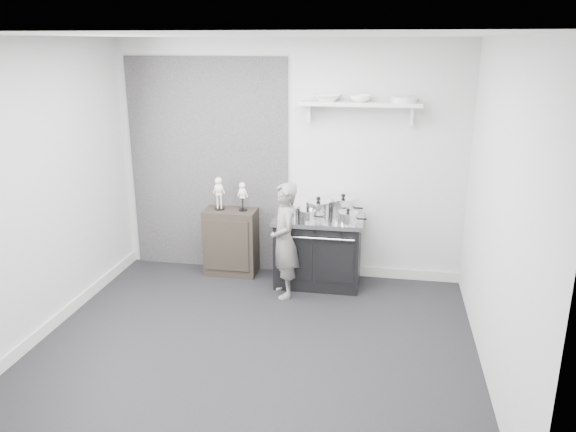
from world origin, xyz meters
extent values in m
plane|color=black|center=(0.00, 0.00, 0.00)|extent=(4.00, 4.00, 0.00)
cube|color=beige|center=(0.00, 1.80, 1.35)|extent=(4.00, 0.02, 2.70)
cube|color=beige|center=(0.00, -1.80, 1.35)|extent=(4.00, 0.02, 2.70)
cube|color=beige|center=(-2.00, 0.00, 1.35)|extent=(0.02, 3.60, 2.70)
cube|color=beige|center=(2.00, 0.00, 1.35)|extent=(0.02, 3.60, 2.70)
cube|color=silver|center=(0.00, 0.00, 2.70)|extent=(4.00, 3.60, 0.02)
cube|color=black|center=(-0.95, 1.79, 1.25)|extent=(1.90, 0.02, 2.50)
cube|color=silver|center=(1.00, 1.78, 0.06)|extent=(2.00, 0.03, 0.12)
cube|color=silver|center=(-1.98, 0.00, 0.06)|extent=(0.03, 3.60, 0.12)
cube|color=silver|center=(0.80, 1.67, 2.02)|extent=(1.30, 0.26, 0.04)
cube|color=silver|center=(0.25, 1.74, 1.90)|extent=(0.03, 0.12, 0.20)
cube|color=silver|center=(1.35, 1.74, 1.90)|extent=(0.03, 0.12, 0.20)
cube|color=black|center=(0.40, 1.48, 0.37)|extent=(0.93, 0.56, 0.74)
cube|color=silver|center=(0.40, 1.48, 0.77)|extent=(0.99, 0.60, 0.05)
cube|color=black|center=(0.18, 1.20, 0.39)|extent=(0.39, 0.02, 0.48)
cube|color=black|center=(0.63, 1.20, 0.39)|extent=(0.39, 0.02, 0.48)
cylinder|color=silver|center=(0.40, 1.17, 0.65)|extent=(0.84, 0.02, 0.02)
cylinder|color=black|center=(0.12, 1.19, 0.73)|extent=(0.04, 0.03, 0.04)
cylinder|color=black|center=(0.40, 1.19, 0.73)|extent=(0.04, 0.03, 0.04)
cylinder|color=black|center=(0.68, 1.19, 0.73)|extent=(0.04, 0.03, 0.04)
cube|color=black|center=(-0.65, 1.61, 0.39)|extent=(0.60, 0.35, 0.78)
imported|color=slate|center=(0.08, 1.11, 0.63)|extent=(0.44, 0.54, 1.26)
cylinder|color=silver|center=(0.12, 1.39, 0.86)|extent=(0.19, 0.19, 0.14)
cylinder|color=silver|center=(0.12, 1.39, 0.94)|extent=(0.19, 0.19, 0.01)
sphere|color=black|center=(0.12, 1.39, 0.96)|extent=(0.03, 0.03, 0.03)
cylinder|color=black|center=(0.25, 1.39, 0.86)|extent=(0.10, 0.02, 0.02)
cylinder|color=silver|center=(0.38, 1.59, 0.86)|extent=(0.28, 0.28, 0.14)
cylinder|color=silver|center=(0.38, 1.59, 0.94)|extent=(0.29, 0.29, 0.01)
sphere|color=black|center=(0.38, 1.59, 0.97)|extent=(0.05, 0.05, 0.05)
cylinder|color=black|center=(0.56, 1.59, 0.86)|extent=(0.10, 0.02, 0.02)
cylinder|color=silver|center=(0.66, 1.59, 0.89)|extent=(0.27, 0.27, 0.19)
cylinder|color=silver|center=(0.66, 1.59, 0.99)|extent=(0.27, 0.27, 0.01)
sphere|color=black|center=(0.66, 1.59, 1.02)|extent=(0.05, 0.05, 0.05)
cylinder|color=black|center=(0.83, 1.59, 0.89)|extent=(0.10, 0.02, 0.02)
cylinder|color=silver|center=(0.73, 1.33, 0.85)|extent=(0.22, 0.22, 0.11)
cylinder|color=silver|center=(0.73, 1.33, 0.91)|extent=(0.23, 0.23, 0.01)
sphere|color=black|center=(0.73, 1.33, 0.94)|extent=(0.04, 0.04, 0.04)
cylinder|color=black|center=(0.88, 1.33, 0.85)|extent=(0.10, 0.02, 0.02)
cylinder|color=silver|center=(0.30, 1.34, 0.84)|extent=(0.18, 0.18, 0.11)
cylinder|color=silver|center=(0.30, 1.34, 0.91)|extent=(0.18, 0.18, 0.01)
sphere|color=black|center=(0.30, 1.34, 0.93)|extent=(0.03, 0.03, 0.03)
cylinder|color=black|center=(0.42, 1.34, 0.84)|extent=(0.10, 0.02, 0.02)
imported|color=white|center=(0.45, 1.67, 2.08)|extent=(0.29, 0.29, 0.07)
imported|color=white|center=(0.80, 1.67, 2.08)|extent=(0.23, 0.23, 0.07)
cylinder|color=silver|center=(1.26, 1.67, 2.07)|extent=(0.27, 0.27, 0.06)
camera|label=1|loc=(1.10, -4.41, 2.65)|focal=35.00mm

